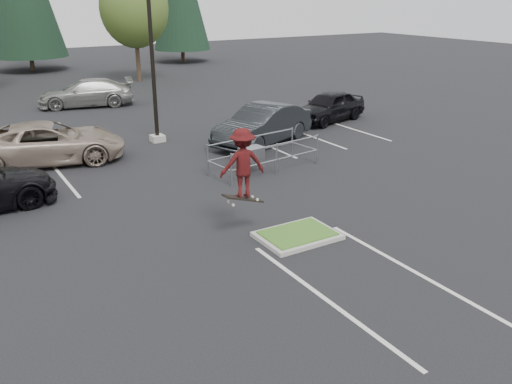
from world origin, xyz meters
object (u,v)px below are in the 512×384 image
car_l_tan (48,143)px  car_r_charc (263,125)px  car_far_silver (87,93)px  car_r_black (329,106)px  cart_corral (254,153)px  light_pole (151,41)px  skateboarder (243,164)px  decid_c (134,10)px

car_l_tan → car_r_charc: 9.23m
car_l_tan → car_far_silver: 11.72m
car_far_silver → car_r_charc: bearing=33.4°
car_r_black → cart_corral: bearing=-70.5°
car_r_charc → car_r_black: 5.89m
car_r_black → car_far_silver: bearing=-152.0°
car_l_tan → car_r_charc: car_r_charc is taller
cart_corral → car_l_tan: bearing=132.6°
light_pole → car_r_black: size_ratio=2.15×
car_l_tan → car_r_charc: bearing=-91.0°
car_l_tan → car_far_silver: car_l_tan is taller
car_l_tan → skateboarder: bearing=-150.2°
skateboarder → car_r_charc: (5.70, 8.12, -1.24)m
car_r_charc → car_r_black: bearing=89.5°
light_pole → cart_corral: bearing=-76.4°
light_pole → cart_corral: 7.48m
decid_c → car_l_tan: (-10.49, -18.67, -4.42)m
decid_c → car_r_charc: decid_c is taller
decid_c → car_l_tan: size_ratio=1.40×
skateboarder → car_l_tan: 10.77m
decid_c → cart_corral: 24.83m
decid_c → skateboarder: 29.88m
light_pole → car_r_black: 10.24m
skateboarder → car_far_silver: bearing=-83.1°
decid_c → car_l_tan: bearing=-119.3°
car_r_black → car_far_silver: size_ratio=0.84×
cart_corral → car_r_black: bearing=27.0°
light_pole → skateboarder: bearing=-98.8°
decid_c → car_far_silver: bearing=-127.6°
light_pole → car_far_silver: bearing=93.1°
car_r_charc → car_far_silver: car_r_charc is taller
car_l_tan → car_r_black: bearing=-78.0°
light_pole → car_r_black: (9.50, -0.77, -3.76)m
car_r_black → decid_c: bearing=177.1°
cart_corral → car_r_charc: car_r_charc is taller
car_far_silver → decid_c: bearing=156.3°
light_pole → car_r_charc: size_ratio=1.88×
cart_corral → skateboarder: bearing=-131.7°
decid_c → car_r_charc: 21.22m
cart_corral → car_r_charc: (2.49, 3.39, 0.11)m
decid_c → car_l_tan: decid_c is taller
skateboarder → car_far_silver: (1.16, 21.00, -1.32)m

